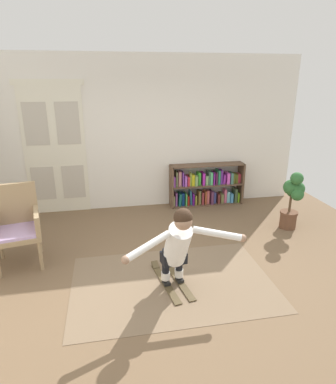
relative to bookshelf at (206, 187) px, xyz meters
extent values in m
plane|color=brown|center=(-1.15, -2.39, -0.38)|extent=(7.20, 7.20, 0.00)
cube|color=white|center=(-1.15, 0.21, 1.07)|extent=(6.00, 0.10, 2.90)
cube|color=silver|center=(-3.15, 0.16, 0.80)|extent=(0.55, 0.04, 2.35)
cube|color=#BDB6A7|center=(-3.15, 0.14, 1.31)|extent=(0.41, 0.01, 0.76)
cube|color=#BDB6A7|center=(-3.15, 0.14, 0.21)|extent=(0.41, 0.01, 0.64)
cube|color=silver|center=(-2.60, 0.16, 0.80)|extent=(0.55, 0.04, 2.35)
cube|color=#BDB6A7|center=(-2.60, 0.14, 1.31)|extent=(0.41, 0.01, 0.76)
cube|color=#BDB6A7|center=(-2.60, 0.14, 0.21)|extent=(0.41, 0.01, 0.64)
cube|color=silver|center=(-2.88, 0.16, 2.02)|extent=(1.22, 0.04, 0.10)
cube|color=#7C654D|center=(-1.22, -2.59, -0.37)|extent=(2.52, 1.67, 0.01)
cube|color=brown|center=(-0.72, 0.00, 0.04)|extent=(0.04, 0.30, 0.84)
cube|color=brown|center=(0.73, 0.00, 0.04)|extent=(0.04, 0.30, 0.84)
cube|color=brown|center=(0.01, 0.00, -0.37)|extent=(1.46, 0.30, 0.02)
cube|color=brown|center=(0.01, 0.00, 0.04)|extent=(1.46, 0.30, 0.02)
cube|color=brown|center=(0.01, 0.00, 0.45)|extent=(1.46, 0.30, 0.02)
cube|color=tan|center=(-0.68, 0.00, -0.26)|extent=(0.04, 0.14, 0.20)
cube|color=#9754A5|center=(-0.63, 0.02, -0.23)|extent=(0.03, 0.17, 0.26)
cube|color=#175C53|center=(-0.56, 0.00, -0.23)|extent=(0.07, 0.21, 0.26)
cube|color=navy|center=(-0.50, 0.00, -0.23)|extent=(0.05, 0.17, 0.26)
cube|color=green|center=(-0.43, -0.01, -0.23)|extent=(0.03, 0.19, 0.26)
cube|color=maroon|center=(-0.38, -0.01, -0.26)|extent=(0.04, 0.14, 0.19)
cube|color=teal|center=(-0.33, 0.02, -0.21)|extent=(0.05, 0.15, 0.29)
cube|color=#541175|center=(-0.28, 0.02, -0.24)|extent=(0.04, 0.24, 0.24)
cube|color=olive|center=(-0.23, -0.01, -0.26)|extent=(0.04, 0.16, 0.19)
cube|color=brown|center=(-0.17, -0.01, -0.22)|extent=(0.03, 0.18, 0.28)
cube|color=#89A25F|center=(-0.13, 0.02, -0.22)|extent=(0.04, 0.15, 0.28)
cube|color=maroon|center=(-0.09, 0.00, -0.23)|extent=(0.04, 0.20, 0.25)
cube|color=#B15830|center=(-0.03, 0.00, -0.22)|extent=(0.03, 0.18, 0.28)
cube|color=#D16463|center=(0.03, 0.00, -0.22)|extent=(0.05, 0.14, 0.28)
cube|color=#592F51|center=(0.10, -0.02, -0.22)|extent=(0.05, 0.22, 0.27)
cube|color=#4851A0|center=(0.18, 0.02, -0.25)|extent=(0.04, 0.16, 0.23)
cube|color=maroon|center=(0.25, -0.02, -0.26)|extent=(0.05, 0.17, 0.20)
cube|color=olive|center=(0.33, 0.01, -0.26)|extent=(0.06, 0.21, 0.19)
cube|color=#CE5D81|center=(0.40, 0.00, -0.22)|extent=(0.05, 0.14, 0.28)
cube|color=#73BECB|center=(0.46, 0.00, -0.24)|extent=(0.06, 0.15, 0.23)
cube|color=#4387B9|center=(0.53, 0.01, -0.26)|extent=(0.06, 0.23, 0.19)
cube|color=#3B5033|center=(0.61, -0.01, -0.21)|extent=(0.06, 0.21, 0.29)
cube|color=#7CC522|center=(0.68, -0.01, -0.26)|extent=(0.03, 0.17, 0.20)
cube|color=purple|center=(-0.68, -0.01, 0.16)|extent=(0.04, 0.19, 0.21)
cube|color=#646C42|center=(-0.63, 0.00, 0.20)|extent=(0.03, 0.19, 0.30)
cube|color=#B56F79|center=(-0.57, -0.01, 0.20)|extent=(0.06, 0.14, 0.30)
cube|color=#6E359D|center=(-0.50, 0.01, 0.20)|extent=(0.04, 0.19, 0.29)
cube|color=#AB58C8|center=(-0.45, -0.01, 0.16)|extent=(0.04, 0.16, 0.21)
cube|color=red|center=(-0.39, 0.02, 0.15)|extent=(0.04, 0.22, 0.19)
cube|color=#87A13B|center=(-0.35, -0.01, 0.19)|extent=(0.04, 0.14, 0.27)
cube|color=gold|center=(-0.30, -0.02, 0.17)|extent=(0.05, 0.16, 0.23)
cube|color=#7C9F60|center=(-0.24, -0.01, 0.16)|extent=(0.05, 0.22, 0.21)
cube|color=green|center=(-0.16, 0.02, 0.18)|extent=(0.05, 0.18, 0.25)
cube|color=#AE27AD|center=(-0.08, 0.00, 0.18)|extent=(0.05, 0.21, 0.25)
cube|color=#7BAB6B|center=(-0.02, 0.01, 0.15)|extent=(0.05, 0.21, 0.19)
cube|color=#406650|center=(0.03, -0.01, 0.19)|extent=(0.03, 0.18, 0.28)
cube|color=#52C77C|center=(0.08, 0.01, 0.18)|extent=(0.05, 0.22, 0.26)
cube|color=#801E95|center=(0.13, -0.01, 0.18)|extent=(0.03, 0.22, 0.25)
cube|color=#5C294E|center=(0.18, 0.01, 0.17)|extent=(0.03, 0.23, 0.24)
cube|color=#2F895A|center=(0.23, 0.00, 0.20)|extent=(0.04, 0.22, 0.29)
cube|color=purple|center=(0.29, 0.00, 0.20)|extent=(0.04, 0.17, 0.29)
cube|color=purple|center=(0.35, 0.00, 0.15)|extent=(0.05, 0.16, 0.19)
cube|color=#D752C5|center=(0.43, 0.00, 0.17)|extent=(0.06, 0.21, 0.22)
cube|color=#487A70|center=(0.50, -0.02, 0.17)|extent=(0.05, 0.19, 0.22)
cube|color=#4B501D|center=(0.56, -0.02, 0.16)|extent=(0.05, 0.17, 0.21)
cube|color=#586521|center=(0.62, 0.02, 0.15)|extent=(0.04, 0.19, 0.19)
cube|color=#A72F3E|center=(0.68, 0.01, 0.15)|extent=(0.06, 0.14, 0.19)
cylinder|color=#9F855F|center=(-2.90, -1.96, -0.17)|extent=(0.06, 0.06, 0.42)
cylinder|color=#9F855F|center=(-3.51, -1.55, -0.17)|extent=(0.06, 0.06, 0.42)
cylinder|color=#9F855F|center=(-3.00, -1.45, -0.17)|extent=(0.06, 0.06, 0.42)
cube|color=#9F855F|center=(-3.21, -1.75, 0.07)|extent=(0.71, 0.71, 0.06)
cube|color=#C2A5DC|center=(-3.21, -1.75, 0.12)|extent=(0.64, 0.64, 0.04)
cube|color=#9F855F|center=(-3.26, -1.49, 0.42)|extent=(0.60, 0.18, 0.60)
cube|color=#9F855F|center=(-2.94, -1.70, 0.24)|extent=(0.17, 0.56, 0.28)
cylinder|color=brown|center=(1.07, -1.35, -0.23)|extent=(0.28, 0.28, 0.30)
cylinder|color=brown|center=(1.07, -1.35, -0.10)|extent=(0.30, 0.30, 0.04)
cylinder|color=#4C3823|center=(1.07, -1.35, 0.10)|extent=(0.04, 0.04, 0.36)
sphere|color=#2D6531|center=(1.14, -1.27, 0.26)|extent=(0.22, 0.22, 0.22)
sphere|color=#2D6531|center=(1.16, -1.37, 0.33)|extent=(0.24, 0.24, 0.24)
sphere|color=#2D6531|center=(1.13, -1.42, 0.25)|extent=(0.22, 0.22, 0.22)
sphere|color=#2D6531|center=(1.08, -1.42, 0.53)|extent=(0.21, 0.21, 0.21)
sphere|color=#2D6531|center=(1.08, -1.30, 0.34)|extent=(0.26, 0.26, 0.26)
cube|color=brown|center=(-1.31, -2.61, -0.36)|extent=(0.24, 0.89, 0.01)
cube|color=brown|center=(-1.38, -2.20, -0.33)|extent=(0.11, 0.13, 0.06)
cube|color=black|center=(-1.31, -2.63, -0.34)|extent=(0.10, 0.13, 0.04)
cube|color=brown|center=(-1.13, -2.58, -0.36)|extent=(0.24, 0.89, 0.01)
cube|color=brown|center=(-1.20, -2.17, -0.33)|extent=(0.11, 0.13, 0.06)
cube|color=black|center=(-1.13, -2.60, -0.34)|extent=(0.10, 0.13, 0.04)
cylinder|color=white|center=(-1.31, -2.61, -0.25)|extent=(0.13, 0.13, 0.10)
cylinder|color=black|center=(-1.31, -2.61, -0.05)|extent=(0.10, 0.10, 0.30)
cylinder|color=black|center=(-1.30, -2.65, 0.03)|extent=(0.13, 0.13, 0.22)
cylinder|color=white|center=(-1.13, -2.58, -0.25)|extent=(0.13, 0.13, 0.10)
cylinder|color=black|center=(-1.13, -2.58, -0.05)|extent=(0.10, 0.10, 0.30)
cylinder|color=black|center=(-1.13, -2.62, 0.03)|extent=(0.13, 0.13, 0.22)
cube|color=black|center=(-1.22, -2.63, 0.01)|extent=(0.33, 0.23, 0.14)
cylinder|color=white|center=(-1.20, -2.74, 0.25)|extent=(0.36, 0.51, 0.59)
sphere|color=#A47D62|center=(-1.17, -2.91, 0.61)|extent=(0.23, 0.23, 0.20)
sphere|color=#382619|center=(-1.17, -2.90, 0.65)|extent=(0.24, 0.24, 0.21)
cylinder|color=white|center=(-1.57, -3.01, 0.41)|extent=(0.55, 0.36, 0.19)
sphere|color=#A47D62|center=(-1.82, -3.15, 0.35)|extent=(0.10, 0.10, 0.09)
cylinder|color=white|center=(-0.75, -2.87, 0.41)|extent=(0.59, 0.18, 0.19)
sphere|color=#A47D62|center=(-0.47, -2.92, 0.35)|extent=(0.10, 0.10, 0.09)
camera|label=1|loc=(-1.94, -6.10, 2.09)|focal=30.82mm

